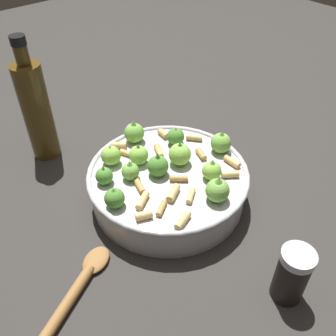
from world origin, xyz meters
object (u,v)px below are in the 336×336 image
object	(u,v)px
pepper_shaker	(292,274)
olive_oil_bottle	(36,110)
cooking_pan	(168,181)
wooden_spoon	(70,299)

from	to	relation	value
pepper_shaker	olive_oil_bottle	bearing A→B (deg)	-78.30
cooking_pan	olive_oil_bottle	bearing A→B (deg)	-67.88
cooking_pan	pepper_shaker	distance (m)	0.25
cooking_pan	wooden_spoon	distance (m)	0.25
pepper_shaker	wooden_spoon	distance (m)	0.30
olive_oil_bottle	pepper_shaker	bearing A→B (deg)	101.70
wooden_spoon	olive_oil_bottle	bearing A→B (deg)	-111.78
cooking_pan	olive_oil_bottle	distance (m)	0.29
cooking_pan	wooden_spoon	size ratio (longest dim) A/B	1.35
olive_oil_bottle	cooking_pan	bearing A→B (deg)	112.12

